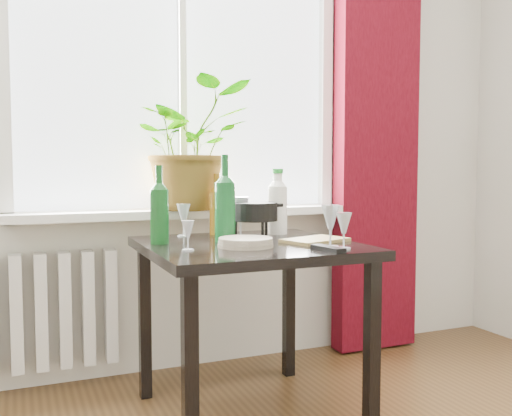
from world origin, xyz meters
name	(u,v)px	position (x,y,z in m)	size (l,w,h in m)	color
window	(181,60)	(0.00, 2.22, 1.60)	(1.72, 0.08, 1.62)	white
windowsill	(186,213)	(0.00, 2.15, 0.82)	(1.72, 0.20, 0.04)	white
curtain	(376,125)	(1.12, 2.12, 1.30)	(0.50, 0.12, 2.56)	#3B050E
radiator	(29,313)	(-0.75, 2.18, 0.38)	(0.80, 0.10, 0.55)	silver
table	(249,265)	(0.10, 1.55, 0.65)	(0.85, 0.85, 0.74)	black
potted_plant	(190,145)	(0.01, 2.09, 1.16)	(0.57, 0.50, 0.63)	#337E21
wine_bottle_left	(159,204)	(-0.25, 1.68, 0.90)	(0.08, 0.08, 0.33)	#0D4415
wine_bottle_right	(225,197)	(0.02, 1.62, 0.93)	(0.09, 0.09, 0.38)	#0D471C
bottle_amber	(217,203)	(0.08, 1.89, 0.89)	(0.07, 0.07, 0.29)	brown
cleaning_bottle	(278,201)	(0.35, 1.80, 0.90)	(0.09, 0.09, 0.32)	white
wineglass_front_right	(330,226)	(0.34, 1.30, 0.83)	(0.07, 0.07, 0.17)	silver
wineglass_far_right	(344,230)	(0.37, 1.24, 0.81)	(0.06, 0.06, 0.14)	silver
wineglass_back_center	(241,216)	(0.15, 1.76, 0.83)	(0.08, 0.08, 0.19)	silver
wineglass_back_left	(184,220)	(-0.09, 1.87, 0.82)	(0.06, 0.06, 0.15)	silver
wineglass_front_left	(188,235)	(-0.20, 1.43, 0.80)	(0.05, 0.05, 0.12)	silver
plate_stack	(246,242)	(0.04, 1.44, 0.76)	(0.22, 0.22, 0.04)	#BEB39D
fondue_pot	(255,220)	(0.19, 1.71, 0.82)	(0.23, 0.20, 0.16)	black
tv_remote	(328,248)	(0.29, 1.23, 0.75)	(0.05, 0.16, 0.02)	black
cutting_board	(315,240)	(0.37, 1.47, 0.75)	(0.27, 0.17, 0.01)	olive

